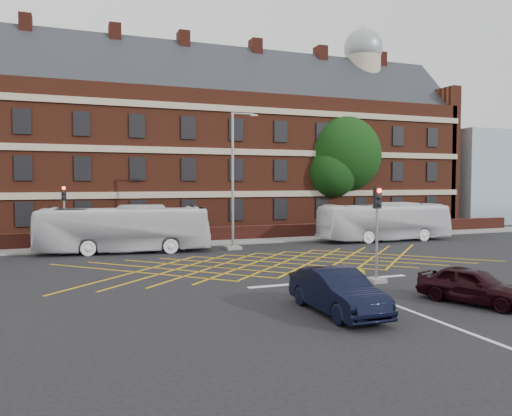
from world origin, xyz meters
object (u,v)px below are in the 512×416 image
object	(u,v)px
car_navy	(337,291)
car_maroon	(473,285)
direction_signs	(52,230)
traffic_light_far	(64,225)
street_lamp	(234,202)
deciduous_tree	(342,160)
bus_left	(124,229)
traffic_light_near	(377,243)
bus_right	(384,222)
utility_cabinet	(358,280)

from	to	relation	value
car_navy	car_maroon	distance (m)	5.44
car_navy	direction_signs	distance (m)	22.03
traffic_light_far	street_lamp	bearing A→B (deg)	-10.23
deciduous_tree	traffic_light_far	xyz separation A→B (m)	(-23.88, -6.66, -4.75)
bus_left	car_navy	size ratio (longest dim) A/B	2.36
traffic_light_far	direction_signs	distance (m)	1.41
traffic_light_near	direction_signs	bearing A→B (deg)	131.06
bus_right	street_lamp	world-z (taller)	street_lamp
traffic_light_far	street_lamp	distance (m)	10.86
deciduous_tree	direction_signs	xyz separation A→B (m)	(-24.64, -5.53, -5.14)
car_maroon	direction_signs	distance (m)	25.33
traffic_light_far	traffic_light_near	bearing A→B (deg)	-48.45
car_maroon	deciduous_tree	xyz separation A→B (m)	(9.69, 25.96, 5.83)
car_navy	traffic_light_near	xyz separation A→B (m)	(4.29, 3.96, 1.01)
bus_right	car_navy	size ratio (longest dim) A/B	2.28
deciduous_tree	street_lamp	world-z (taller)	deciduous_tree
traffic_light_near	traffic_light_far	xyz separation A→B (m)	(-13.09, 14.76, 0.00)
car_navy	direction_signs	size ratio (longest dim) A/B	2.09
bus_right	deciduous_tree	world-z (taller)	deciduous_tree
deciduous_tree	street_lamp	xyz separation A→B (m)	(-13.29, -8.57, -3.37)
direction_signs	traffic_light_far	bearing A→B (deg)	-56.06
car_navy	deciduous_tree	xyz separation A→B (m)	(15.09, 25.38, 5.76)
bus_right	car_navy	xyz separation A→B (m)	(-14.06, -17.20, -0.70)
traffic_light_near	street_lamp	size ratio (longest dim) A/B	0.47
traffic_light_near	utility_cabinet	world-z (taller)	traffic_light_near
deciduous_tree	utility_cabinet	bearing A→B (deg)	-118.90
bus_left	bus_right	bearing A→B (deg)	-82.90
car_maroon	utility_cabinet	size ratio (longest dim) A/B	4.87
bus_right	traffic_light_near	world-z (taller)	traffic_light_near
bus_right	traffic_light_far	distance (m)	22.90
car_navy	deciduous_tree	bearing A→B (deg)	59.02
car_navy	deciduous_tree	distance (m)	30.08
bus_right	street_lamp	xyz separation A→B (m)	(-12.26, -0.40, 1.68)
bus_left	car_maroon	size ratio (longest dim) A/B	2.71
traffic_light_near	direction_signs	size ratio (longest dim) A/B	1.94
car_navy	traffic_light_far	world-z (taller)	traffic_light_far
street_lamp	bus_right	bearing A→B (deg)	1.85
bus_right	traffic_light_near	bearing A→B (deg)	146.45
bus_left	car_maroon	world-z (taller)	bus_left
bus_right	direction_signs	bearing A→B (deg)	86.46
bus_left	car_navy	bearing A→B (deg)	-154.86
traffic_light_near	street_lamp	bearing A→B (deg)	100.96
car_maroon	traffic_light_far	distance (m)	23.98
street_lamp	direction_signs	distance (m)	11.89
street_lamp	direction_signs	xyz separation A→B (m)	(-11.35, 3.04, -1.77)
bus_right	direction_signs	size ratio (longest dim) A/B	4.77
traffic_light_far	deciduous_tree	bearing A→B (deg)	15.58
traffic_light_near	utility_cabinet	bearing A→B (deg)	-147.56
car_maroon	utility_cabinet	xyz separation A→B (m)	(-2.70, 3.53, -0.27)
direction_signs	utility_cabinet	size ratio (longest dim) A/B	2.68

